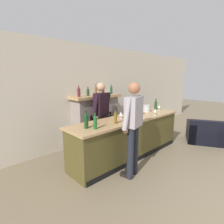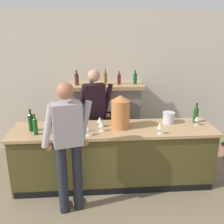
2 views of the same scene
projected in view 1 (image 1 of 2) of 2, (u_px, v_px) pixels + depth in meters
name	position (u px, v px, depth m)	size (l,w,h in m)	color
wall_back_panel	(86.00, 95.00, 4.90)	(12.00, 0.07, 2.75)	beige
bar_counter	(129.00, 137.00, 4.18)	(3.13, 0.77, 0.94)	#463F1D
fireplace_stone	(96.00, 119.00, 4.93)	(1.48, 0.52, 1.69)	gray
armchair_black	(204.00, 134.00, 5.06)	(1.11, 1.17, 0.71)	black
potted_plant_corner	(156.00, 123.00, 6.38)	(0.36, 0.36, 0.59)	#976049
person_customer	(133.00, 126.00, 3.20)	(0.64, 0.37, 1.79)	black
person_bartender	(101.00, 114.00, 4.37)	(0.65, 0.35, 1.75)	brown
copper_dispenser	(132.00, 106.00, 4.12)	(0.29, 0.32, 0.51)	#B56B36
ice_bucket_steel	(147.00, 108.00, 4.80)	(0.20, 0.20, 0.18)	silver
wine_bottle_merlot_tall	(86.00, 120.00, 3.22)	(0.08, 0.08, 0.34)	#123616
wine_bottle_cabernet_heavy	(156.00, 105.00, 5.09)	(0.08, 0.08, 0.32)	#193E18
wine_bottle_chardonnay_pale	(95.00, 122.00, 3.18)	(0.07, 0.07, 0.31)	#16551E
wine_bottle_port_short	(115.00, 118.00, 3.55)	(0.07, 0.07, 0.28)	brown
wine_glass_front_left	(159.00, 107.00, 4.98)	(0.07, 0.07, 0.15)	silver
wine_glass_mid_counter	(155.00, 111.00, 4.31)	(0.07, 0.07, 0.17)	silver
wine_glass_back_row	(127.00, 117.00, 3.62)	(0.07, 0.07, 0.17)	silver
wine_glass_near_bucket	(121.00, 114.00, 3.98)	(0.08, 0.08, 0.16)	silver
wine_glass_by_dispenser	(127.00, 115.00, 3.86)	(0.08, 0.08, 0.15)	silver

